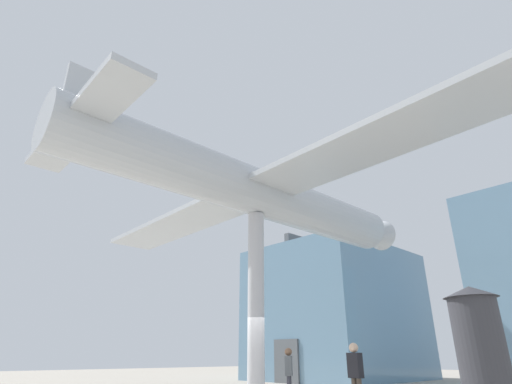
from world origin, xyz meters
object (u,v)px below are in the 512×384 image
(suspended_airplane, at_px, (260,193))
(visitor_person, at_px, (289,371))
(visitor_second, at_px, (356,371))
(info_kiosk, at_px, (484,362))
(support_pylon_central, at_px, (256,303))

(suspended_airplane, relative_size, visitor_person, 11.65)
(suspended_airplane, bearing_deg, visitor_second, 27.50)
(info_kiosk, bearing_deg, visitor_person, 157.23)
(visitor_second, bearing_deg, support_pylon_central, -142.70)
(suspended_airplane, bearing_deg, info_kiosk, -9.91)
(visitor_person, bearing_deg, support_pylon_central, -25.28)
(support_pylon_central, height_order, visitor_person, support_pylon_central)
(suspended_airplane, bearing_deg, visitor_person, 104.25)
(visitor_person, xyz_separation_m, info_kiosk, (7.11, -2.98, 0.36))
(support_pylon_central, xyz_separation_m, info_kiosk, (6.73, -1.13, -1.64))
(suspended_airplane, relative_size, visitor_second, 11.05)
(support_pylon_central, height_order, info_kiosk, support_pylon_central)
(visitor_second, distance_m, info_kiosk, 4.95)
(support_pylon_central, height_order, visitor_second, support_pylon_central)
(support_pylon_central, bearing_deg, suspended_airplane, 88.84)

